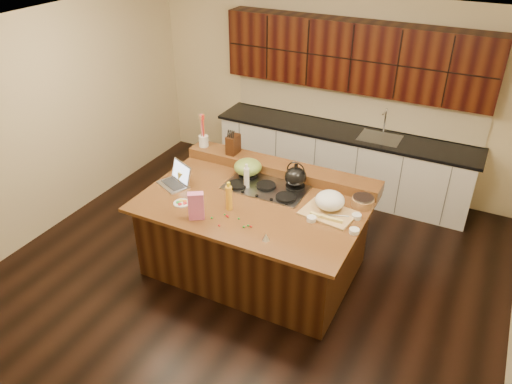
% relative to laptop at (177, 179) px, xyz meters
% --- Properties ---
extents(room, '(5.52, 5.02, 2.72)m').
position_rel_laptop_xyz_m(room, '(0.95, 0.08, 0.36)').
color(room, black).
rests_on(room, ground).
extents(island, '(2.40, 1.60, 0.92)m').
position_rel_laptop_xyz_m(island, '(0.95, 0.08, -0.52)').
color(island, black).
rests_on(island, ground).
extents(back_ledge, '(2.40, 0.30, 0.12)m').
position_rel_laptop_xyz_m(back_ledge, '(0.95, 0.78, -0.01)').
color(back_ledge, black).
rests_on(back_ledge, island).
extents(cooktop, '(0.92, 0.52, 0.05)m').
position_rel_laptop_xyz_m(cooktop, '(0.95, 0.38, -0.05)').
color(cooktop, gray).
rests_on(cooktop, island).
extents(back_counter, '(3.70, 0.66, 2.40)m').
position_rel_laptop_xyz_m(back_counter, '(1.25, 2.30, -0.00)').
color(back_counter, silver).
rests_on(back_counter, ground).
extents(kettle, '(0.26, 0.26, 0.22)m').
position_rel_laptop_xyz_m(kettle, '(1.25, 0.51, 0.09)').
color(kettle, black).
rests_on(kettle, cooktop).
extents(green_bowl, '(0.40, 0.40, 0.18)m').
position_rel_laptop_xyz_m(green_bowl, '(0.65, 0.51, 0.07)').
color(green_bowl, olive).
rests_on(green_bowl, cooktop).
extents(laptop, '(0.44, 0.40, 0.25)m').
position_rel_laptop_xyz_m(laptop, '(0.00, 0.00, 0.00)').
color(laptop, '#B7B7BC').
rests_on(laptop, island).
extents(oil_bottle, '(0.09, 0.09, 0.27)m').
position_rel_laptop_xyz_m(oil_bottle, '(0.79, -0.19, 0.07)').
color(oil_bottle, gold).
rests_on(oil_bottle, island).
extents(vinegar_bottle, '(0.08, 0.08, 0.25)m').
position_rel_laptop_xyz_m(vinegar_bottle, '(0.75, 0.28, 0.06)').
color(vinegar_bottle, silver).
rests_on(vinegar_bottle, island).
extents(wooden_tray, '(0.58, 0.46, 0.22)m').
position_rel_laptop_xyz_m(wooden_tray, '(1.75, 0.25, 0.03)').
color(wooden_tray, tan).
rests_on(wooden_tray, island).
extents(ramekin_a, '(0.12, 0.12, 0.04)m').
position_rel_laptop_xyz_m(ramekin_a, '(1.65, -0.00, -0.04)').
color(ramekin_a, white).
rests_on(ramekin_a, island).
extents(ramekin_b, '(0.12, 0.12, 0.04)m').
position_rel_laptop_xyz_m(ramekin_b, '(2.04, 0.25, -0.04)').
color(ramekin_b, white).
rests_on(ramekin_b, island).
extents(ramekin_c, '(0.12, 0.12, 0.04)m').
position_rel_laptop_xyz_m(ramekin_c, '(2.10, -0.01, -0.04)').
color(ramekin_c, white).
rests_on(ramekin_c, island).
extents(strainer_bowl, '(0.31, 0.31, 0.09)m').
position_rel_laptop_xyz_m(strainer_bowl, '(2.03, 0.51, -0.02)').
color(strainer_bowl, '#996B3F').
rests_on(strainer_bowl, island).
extents(kitchen_timer, '(0.09, 0.09, 0.07)m').
position_rel_laptop_xyz_m(kitchen_timer, '(1.38, -0.50, -0.03)').
color(kitchen_timer, silver).
rests_on(kitchen_timer, island).
extents(pink_bag, '(0.18, 0.16, 0.30)m').
position_rel_laptop_xyz_m(pink_bag, '(0.58, -0.49, 0.08)').
color(pink_bag, '#D8659B').
rests_on(pink_bag, island).
extents(candy_plate, '(0.19, 0.19, 0.01)m').
position_rel_laptop_xyz_m(candy_plate, '(0.29, -0.33, -0.06)').
color(candy_plate, white).
rests_on(candy_plate, island).
extents(package_box, '(0.09, 0.07, 0.13)m').
position_rel_laptop_xyz_m(package_box, '(0.04, 0.07, -0.00)').
color(package_box, '#ECD153').
rests_on(package_box, island).
extents(utensil_crock, '(0.13, 0.13, 0.14)m').
position_rel_laptop_xyz_m(utensil_crock, '(-0.12, 0.78, 0.12)').
color(utensil_crock, white).
rests_on(utensil_crock, back_ledge).
extents(knife_block, '(0.12, 0.19, 0.23)m').
position_rel_laptop_xyz_m(knife_block, '(0.31, 0.78, 0.17)').
color(knife_block, black).
rests_on(knife_block, back_ledge).
extents(gumdrop_0, '(0.02, 0.02, 0.02)m').
position_rel_laptop_xyz_m(gumdrop_0, '(0.84, -0.32, -0.06)').
color(gumdrop_0, red).
rests_on(gumdrop_0, island).
extents(gumdrop_1, '(0.02, 0.02, 0.02)m').
position_rel_laptop_xyz_m(gumdrop_1, '(1.12, -0.38, -0.06)').
color(gumdrop_1, '#198C26').
rests_on(gumdrop_1, island).
extents(gumdrop_2, '(0.02, 0.02, 0.02)m').
position_rel_laptop_xyz_m(gumdrop_2, '(0.86, -0.34, -0.06)').
color(gumdrop_2, red).
rests_on(gumdrop_2, island).
extents(gumdrop_3, '(0.02, 0.02, 0.02)m').
position_rel_laptop_xyz_m(gumdrop_3, '(1.09, -0.42, -0.06)').
color(gumdrop_3, '#198C26').
rests_on(gumdrop_3, island).
extents(gumdrop_4, '(0.02, 0.02, 0.02)m').
position_rel_laptop_xyz_m(gumdrop_4, '(1.16, -0.39, -0.06)').
color(gumdrop_4, red).
rests_on(gumdrop_4, island).
extents(gumdrop_5, '(0.02, 0.02, 0.02)m').
position_rel_laptop_xyz_m(gumdrop_5, '(0.81, -0.31, -0.06)').
color(gumdrop_5, '#198C26').
rests_on(gumdrop_5, island).
extents(gumdrop_6, '(0.02, 0.02, 0.02)m').
position_rel_laptop_xyz_m(gumdrop_6, '(0.81, -0.31, -0.06)').
color(gumdrop_6, red).
rests_on(gumdrop_6, island).
extents(gumdrop_7, '(0.02, 0.02, 0.02)m').
position_rel_laptop_xyz_m(gumdrop_7, '(0.98, -0.32, -0.06)').
color(gumdrop_7, '#198C26').
rests_on(gumdrop_7, island).
extents(gumdrop_8, '(0.02, 0.02, 0.02)m').
position_rel_laptop_xyz_m(gumdrop_8, '(0.86, -0.51, -0.06)').
color(gumdrop_8, red).
rests_on(gumdrop_8, island).
extents(gumdrop_9, '(0.02, 0.02, 0.02)m').
position_rel_laptop_xyz_m(gumdrop_9, '(0.72, -0.43, -0.06)').
color(gumdrop_9, '#198C26').
rests_on(gumdrop_9, island).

